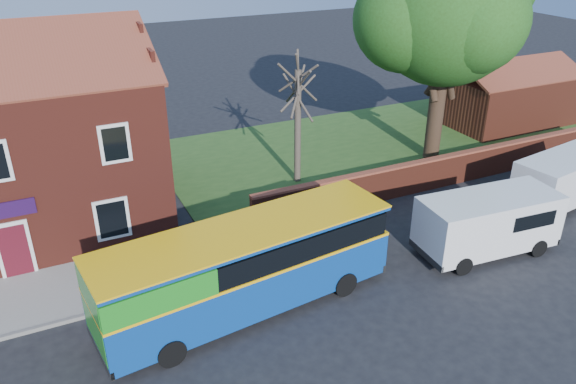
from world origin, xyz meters
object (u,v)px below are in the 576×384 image
bus (238,267)px  large_tree (446,14)px  van_near (488,221)px  van_far (566,177)px

bus → large_tree: bearing=22.7°
van_near → large_tree: bearing=68.6°
bus → van_near: 10.14m
bus → van_far: 16.38m
large_tree → van_near: bearing=-116.0°
van_far → van_near: bearing=-173.6°
van_far → bus: bearing=174.7°
bus → van_near: size_ratio=1.82×
bus → van_far: bus is taller
van_near → van_far: van_near is taller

